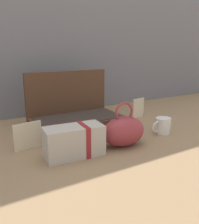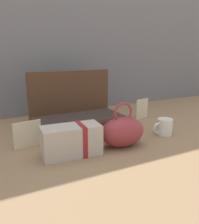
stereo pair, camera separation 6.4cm
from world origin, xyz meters
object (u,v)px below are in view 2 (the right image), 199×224
at_px(coffee_mug, 164,127).
at_px(info_card_left, 28,134).
at_px(open_suitcase, 77,115).
at_px(teal_pouch_handbag, 123,131).
at_px(cream_toiletry_bag, 72,141).
at_px(poster_card_right, 142,109).

xyz_separation_m(coffee_mug, info_card_left, (-0.65, 0.15, 0.02)).
bearing_deg(open_suitcase, coffee_mug, -42.80).
distance_m(open_suitcase, teal_pouch_handbag, 0.36).
xyz_separation_m(cream_toiletry_bag, coffee_mug, (0.50, 0.02, -0.02)).
relative_size(info_card_left, poster_card_right, 1.01).
distance_m(coffee_mug, poster_card_right, 0.31).
height_order(cream_toiletry_bag, poster_card_right, cream_toiletry_bag).
bearing_deg(teal_pouch_handbag, coffee_mug, 6.30).
height_order(open_suitcase, cream_toiletry_bag, open_suitcase).
height_order(teal_pouch_handbag, info_card_left, teal_pouch_handbag).
height_order(info_card_left, poster_card_right, poster_card_right).
distance_m(coffee_mug, info_card_left, 0.67).
relative_size(teal_pouch_handbag, cream_toiletry_bag, 0.86).
bearing_deg(coffee_mug, teal_pouch_handbag, -173.70).
xyz_separation_m(cream_toiletry_bag, poster_card_right, (0.59, 0.31, -0.00)).
bearing_deg(info_card_left, teal_pouch_handbag, -33.24).
relative_size(coffee_mug, poster_card_right, 0.90).
distance_m(open_suitcase, poster_card_right, 0.43).
height_order(open_suitcase, teal_pouch_handbag, open_suitcase).
bearing_deg(teal_pouch_handbag, open_suitcase, 102.26).
bearing_deg(teal_pouch_handbag, cream_toiletry_bag, 176.48).
xyz_separation_m(teal_pouch_handbag, info_card_left, (-0.38, 0.18, -0.01)).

